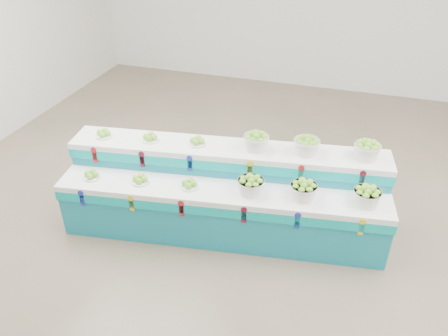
{
  "coord_description": "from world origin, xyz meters",
  "views": [
    {
      "loc": [
        0.61,
        -4.14,
        3.63
      ],
      "look_at": [
        -0.71,
        -0.01,
        0.87
      ],
      "focal_mm": 35.45,
      "sensor_mm": 36.0,
      "label": 1
    }
  ],
  "objects_px": {
    "plate_upper_mid": "(150,137)",
    "basket_upper_right": "(367,150)",
    "basket_lower_left": "(251,185)",
    "display_stand": "(224,193)"
  },
  "relations": [
    {
      "from": "display_stand",
      "to": "basket_lower_left",
      "type": "bearing_deg",
      "value": -34.87
    },
    {
      "from": "display_stand",
      "to": "basket_upper_right",
      "type": "distance_m",
      "value": 1.73
    },
    {
      "from": "display_stand",
      "to": "plate_upper_mid",
      "type": "height_order",
      "value": "plate_upper_mid"
    },
    {
      "from": "display_stand",
      "to": "basket_upper_right",
      "type": "bearing_deg",
      "value": 8.48
    },
    {
      "from": "display_stand",
      "to": "plate_upper_mid",
      "type": "xyz_separation_m",
      "value": [
        -0.97,
        0.1,
        0.56
      ]
    },
    {
      "from": "basket_lower_left",
      "to": "basket_upper_right",
      "type": "xyz_separation_m",
      "value": [
        1.17,
        0.65,
        0.3
      ]
    },
    {
      "from": "basket_lower_left",
      "to": "plate_upper_mid",
      "type": "height_order",
      "value": "plate_upper_mid"
    },
    {
      "from": "display_stand",
      "to": "basket_lower_left",
      "type": "height_order",
      "value": "display_stand"
    },
    {
      "from": "plate_upper_mid",
      "to": "basket_upper_right",
      "type": "height_order",
      "value": "basket_upper_right"
    },
    {
      "from": "display_stand",
      "to": "plate_upper_mid",
      "type": "distance_m",
      "value": 1.13
    }
  ]
}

